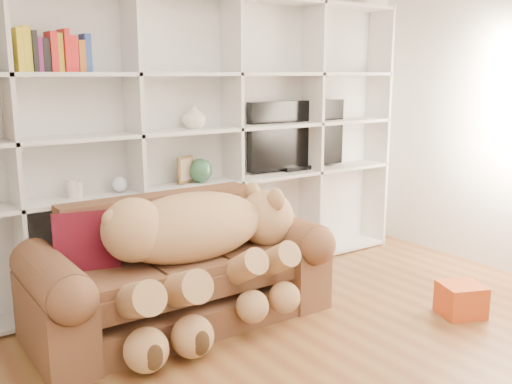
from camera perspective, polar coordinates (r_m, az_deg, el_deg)
wall_back at (r=4.81m, az=-8.17°, el=6.83°), size 5.00×0.02×2.70m
bookshelf at (r=4.59m, az=-10.06°, el=5.97°), size 4.43×0.35×2.40m
sofa at (r=4.15m, az=-7.68°, el=-8.40°), size 2.09×0.90×0.88m
teddy_bear at (r=3.95m, az=-5.69°, el=-5.02°), size 1.64×0.88×0.95m
throw_pillow at (r=3.96m, az=-16.65°, el=-4.88°), size 0.46×0.32×0.43m
gift_box at (r=4.54m, az=19.82°, el=-10.09°), size 0.38×0.37×0.24m
tv at (r=5.36m, az=4.13°, el=5.62°), size 1.09×0.18×0.64m
picture_frame at (r=4.68m, az=-7.09°, el=2.24°), size 0.17×0.09×0.22m
green_vase at (r=4.75m, az=-5.59°, el=2.15°), size 0.20×0.20×0.20m
figurine_tall at (r=4.34m, az=-17.92°, el=0.31°), size 0.07×0.07×0.14m
figurine_short at (r=4.36m, az=-17.40°, el=0.24°), size 0.09×0.09×0.12m
snow_globe at (r=4.46m, az=-13.48°, el=0.76°), size 0.12×0.12×0.12m
shelf_vase at (r=4.68m, az=-6.20°, el=7.53°), size 0.23×0.23×0.20m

